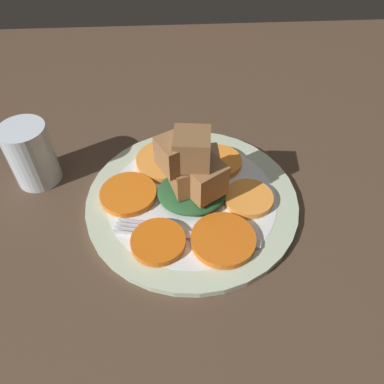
% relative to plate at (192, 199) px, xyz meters
% --- Properties ---
extents(table_slab, '(1.20, 1.20, 0.02)m').
position_rel_plate_xyz_m(table_slab, '(0.00, 0.00, -0.02)').
color(table_slab, '#4C3828').
rests_on(table_slab, ground).
extents(plate, '(0.30, 0.30, 0.01)m').
position_rel_plate_xyz_m(plate, '(0.00, 0.00, 0.00)').
color(plate, beige).
rests_on(plate, table_slab).
extents(carrot_slice_0, '(0.07, 0.07, 0.01)m').
position_rel_plate_xyz_m(carrot_slice_0, '(0.08, -0.01, 0.01)').
color(carrot_slice_0, orange).
rests_on(carrot_slice_0, plate).
extents(carrot_slice_1, '(0.07, 0.07, 0.01)m').
position_rel_plate_xyz_m(carrot_slice_1, '(0.04, 0.07, 0.01)').
color(carrot_slice_1, orange).
rests_on(carrot_slice_1, plate).
extents(carrot_slice_2, '(0.09, 0.09, 0.01)m').
position_rel_plate_xyz_m(carrot_slice_2, '(-0.04, 0.07, 0.01)').
color(carrot_slice_2, '#F99439').
rests_on(carrot_slice_2, plate).
extents(carrot_slice_3, '(0.08, 0.08, 0.01)m').
position_rel_plate_xyz_m(carrot_slice_3, '(-0.09, 0.01, 0.01)').
color(carrot_slice_3, orange).
rests_on(carrot_slice_3, plate).
extents(carrot_slice_4, '(0.07, 0.07, 0.01)m').
position_rel_plate_xyz_m(carrot_slice_4, '(-0.05, -0.08, 0.01)').
color(carrot_slice_4, '#D35E12').
rests_on(carrot_slice_4, plate).
extents(carrot_slice_5, '(0.08, 0.08, 0.01)m').
position_rel_plate_xyz_m(carrot_slice_5, '(0.04, -0.08, 0.01)').
color(carrot_slice_5, '#D76115').
rests_on(carrot_slice_5, plate).
extents(center_pile, '(0.10, 0.09, 0.11)m').
position_rel_plate_xyz_m(center_pile, '(0.00, 0.00, 0.05)').
color(center_pile, '#235128').
rests_on(center_pile, plate).
extents(fork, '(0.19, 0.06, 0.00)m').
position_rel_plate_xyz_m(fork, '(-0.02, -0.07, 0.01)').
color(fork, silver).
rests_on(fork, plate).
extents(water_glass, '(0.07, 0.07, 0.10)m').
position_rel_plate_xyz_m(water_glass, '(-0.23, 0.06, 0.04)').
color(water_glass, silver).
rests_on(water_glass, table_slab).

